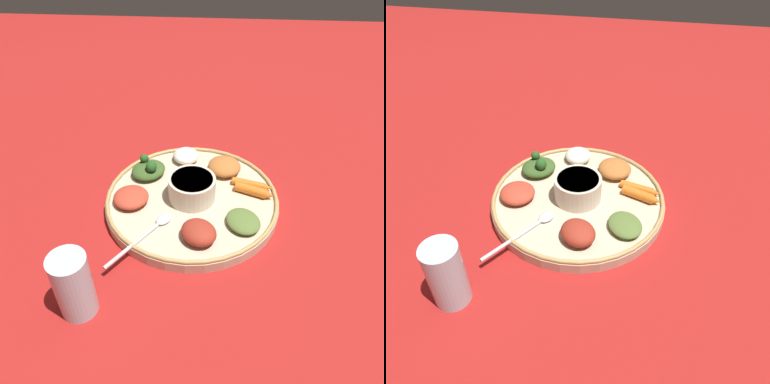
% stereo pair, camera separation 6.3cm
% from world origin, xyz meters
% --- Properties ---
extents(ground_plane, '(2.40, 2.40, 0.00)m').
position_xyz_m(ground_plane, '(0.00, 0.00, 0.00)').
color(ground_plane, maroon).
extents(platter, '(0.34, 0.34, 0.02)m').
position_xyz_m(platter, '(0.00, 0.00, 0.01)').
color(platter, '#C6B293').
rests_on(platter, ground_plane).
extents(platter_rim, '(0.34, 0.34, 0.01)m').
position_xyz_m(platter_rim, '(0.00, 0.00, 0.02)').
color(platter_rim, tan).
rests_on(platter_rim, platter).
extents(center_bowl, '(0.09, 0.09, 0.05)m').
position_xyz_m(center_bowl, '(0.00, 0.00, 0.05)').
color(center_bowl, beige).
rests_on(center_bowl, platter).
extents(spoon, '(0.14, 0.11, 0.01)m').
position_xyz_m(spoon, '(-0.10, 0.07, 0.02)').
color(spoon, silver).
rests_on(spoon, platter).
extents(greens_pile, '(0.10, 0.10, 0.04)m').
position_xyz_m(greens_pile, '(0.07, 0.10, 0.04)').
color(greens_pile, '#385623').
rests_on(greens_pile, platter).
extents(carrot_near_spoon, '(0.05, 0.08, 0.02)m').
position_xyz_m(carrot_near_spoon, '(0.02, -0.12, 0.03)').
color(carrot_near_spoon, orange).
rests_on(carrot_near_spoon, platter).
extents(carrot_outer, '(0.03, 0.08, 0.02)m').
position_xyz_m(carrot_outer, '(0.04, -0.12, 0.03)').
color(carrot_outer, orange).
rests_on(carrot_outer, platter).
extents(mound_rice_white, '(0.07, 0.07, 0.03)m').
position_xyz_m(mound_rice_white, '(0.12, 0.02, 0.03)').
color(mound_rice_white, silver).
rests_on(mound_rice_white, platter).
extents(mound_collards, '(0.09, 0.09, 0.02)m').
position_xyz_m(mound_collards, '(-0.07, -0.10, 0.03)').
color(mound_collards, '#567033').
rests_on(mound_collards, platter).
extents(mound_chickpea, '(0.10, 0.10, 0.03)m').
position_xyz_m(mound_chickpea, '(0.09, -0.06, 0.03)').
color(mound_chickpea, '#B2662D').
rests_on(mound_chickpea, platter).
extents(mound_berbere_red, '(0.09, 0.09, 0.02)m').
position_xyz_m(mound_berbere_red, '(-0.02, 0.12, 0.03)').
color(mound_berbere_red, '#B73D28').
rests_on(mound_berbere_red, platter).
extents(mound_beet, '(0.09, 0.09, 0.03)m').
position_xyz_m(mound_beet, '(-0.11, -0.02, 0.04)').
color(mound_beet, maroon).
rests_on(mound_beet, platter).
extents(drinking_glass, '(0.06, 0.06, 0.12)m').
position_xyz_m(drinking_glass, '(-0.25, 0.16, 0.05)').
color(drinking_glass, silver).
rests_on(drinking_glass, ground_plane).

